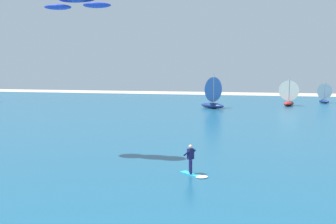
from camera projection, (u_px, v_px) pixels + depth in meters
name	position (u px, v px, depth m)	size (l,w,h in m)	color
ocean	(225.00, 114.00, 56.29)	(160.00, 90.00, 0.10)	navy
kitesurfer	(193.00, 164.00, 23.07)	(1.91, 1.62, 1.67)	#26B2CC
kite	(77.00, 4.00, 27.20)	(4.73, 1.57, 0.71)	#1E33B2
sailboat_heeled_over	(290.00, 93.00, 69.71)	(3.71, 4.24, 4.78)	maroon
sailboat_far_right	(209.00, 92.00, 65.07)	(4.93, 4.57, 5.48)	navy
sailboat_mid_left	(323.00, 93.00, 75.85)	(3.19, 3.59, 4.03)	navy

